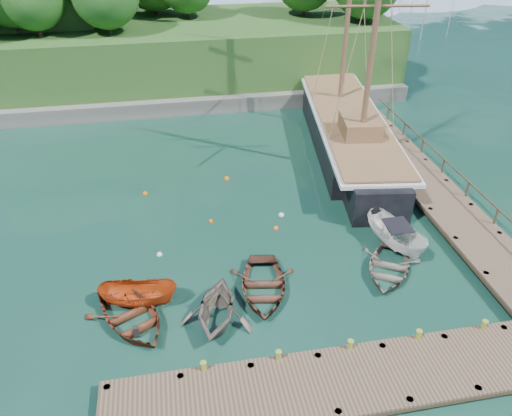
% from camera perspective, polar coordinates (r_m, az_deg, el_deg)
% --- Properties ---
extents(ground, '(160.00, 160.00, 0.00)m').
position_cam_1_polar(ground, '(24.99, 2.22, -8.59)').
color(ground, '#113323').
rests_on(ground, ground).
extents(dock_near, '(20.00, 3.20, 1.10)m').
position_cam_1_polar(dock_near, '(20.93, 11.95, -18.56)').
color(dock_near, '#443427').
rests_on(dock_near, ground).
extents(dock_east, '(3.20, 24.00, 1.10)m').
position_cam_1_polar(dock_east, '(33.85, 18.97, 2.59)').
color(dock_east, '#443427').
rests_on(dock_east, ground).
extents(bollard_0, '(0.26, 0.26, 0.45)m').
position_cam_1_polar(bollard_0, '(21.14, -5.88, -18.96)').
color(bollard_0, olive).
rests_on(bollard_0, ground).
extents(bollard_1, '(0.26, 0.26, 0.45)m').
position_cam_1_polar(bollard_1, '(21.40, 2.54, -17.89)').
color(bollard_1, olive).
rests_on(bollard_1, ground).
extents(bollard_2, '(0.26, 0.26, 0.45)m').
position_cam_1_polar(bollard_2, '(22.06, 10.50, -16.52)').
color(bollard_2, olive).
rests_on(bollard_2, ground).
extents(bollard_3, '(0.26, 0.26, 0.45)m').
position_cam_1_polar(bollard_3, '(23.10, 17.75, -14.99)').
color(bollard_3, olive).
rests_on(bollard_3, ground).
extents(bollard_4, '(0.26, 0.26, 0.45)m').
position_cam_1_polar(bollard_4, '(24.47, 24.19, -13.42)').
color(bollard_4, olive).
rests_on(bollard_4, ground).
extents(rowboat_0, '(5.03, 5.61, 0.96)m').
position_cam_1_polar(rowboat_0, '(23.74, -13.94, -12.59)').
color(rowboat_0, '#552A19').
rests_on(rowboat_0, ground).
extents(rowboat_1, '(4.24, 4.61, 2.04)m').
position_cam_1_polar(rowboat_1, '(23.19, -4.45, -12.79)').
color(rowboat_1, '#665C53').
rests_on(rowboat_1, ground).
extents(rowboat_2, '(3.98, 5.06, 0.95)m').
position_cam_1_polar(rowboat_2, '(24.52, 0.78, -9.56)').
color(rowboat_2, '#502F22').
rests_on(rowboat_2, ground).
extents(rowboat_3, '(4.84, 5.27, 0.89)m').
position_cam_1_polar(rowboat_3, '(26.48, 14.80, -7.10)').
color(rowboat_3, '#675F55').
rests_on(rowboat_3, ground).
extents(motorboat_orange, '(3.90, 2.06, 1.43)m').
position_cam_1_polar(motorboat_orange, '(24.50, -13.11, -10.69)').
color(motorboat_orange, '#C14112').
rests_on(motorboat_orange, ground).
extents(cabin_boat_white, '(2.79, 4.62, 1.68)m').
position_cam_1_polar(cabin_boat_white, '(28.28, 15.48, -4.28)').
color(cabin_boat_white, silver).
rests_on(cabin_boat_white, ground).
extents(schooner, '(7.55, 26.87, 19.63)m').
position_cam_1_polar(schooner, '(37.80, 10.44, 8.28)').
color(schooner, black).
rests_on(schooner, ground).
extents(mooring_buoy_0, '(0.30, 0.30, 0.30)m').
position_cam_1_polar(mooring_buoy_0, '(27.19, -10.97, -5.28)').
color(mooring_buoy_0, white).
rests_on(mooring_buoy_0, ground).
extents(mooring_buoy_1, '(0.27, 0.27, 0.27)m').
position_cam_1_polar(mooring_buoy_1, '(29.31, -5.17, -1.58)').
color(mooring_buoy_1, '#EA6000').
rests_on(mooring_buoy_1, ground).
extents(mooring_buoy_2, '(0.32, 0.32, 0.32)m').
position_cam_1_polar(mooring_buoy_2, '(28.65, 2.30, -2.38)').
color(mooring_buoy_2, '#EA5B0E').
rests_on(mooring_buoy_2, ground).
extents(mooring_buoy_3, '(0.34, 0.34, 0.34)m').
position_cam_1_polar(mooring_buoy_3, '(29.78, 2.90, -0.86)').
color(mooring_buoy_3, silver).
rests_on(mooring_buoy_3, ground).
extents(mooring_buoy_4, '(0.35, 0.35, 0.35)m').
position_cam_1_polar(mooring_buoy_4, '(32.58, -12.53, 1.57)').
color(mooring_buoy_4, '#E66007').
rests_on(mooring_buoy_4, ground).
extents(mooring_buoy_5, '(0.37, 0.37, 0.37)m').
position_cam_1_polar(mooring_buoy_5, '(33.50, -3.35, 3.31)').
color(mooring_buoy_5, '#DB5E07').
rests_on(mooring_buoy_5, ground).
extents(headland, '(51.00, 19.31, 12.90)m').
position_cam_1_polar(headland, '(51.46, -20.91, 18.66)').
color(headland, '#474744').
rests_on(headland, ground).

